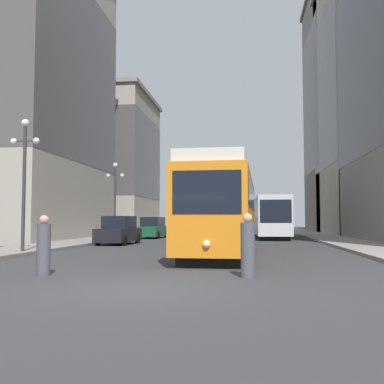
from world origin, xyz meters
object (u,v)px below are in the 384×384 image
at_px(pedestrian_crossing_near, 44,247).
at_px(lamp_post_left_far, 115,189).
at_px(pedestrian_crossing_far, 248,248).
at_px(transit_bus, 270,216).
at_px(parked_car_left_near, 119,231).
at_px(streetcar, 224,208).
at_px(parked_car_left_mid, 153,228).
at_px(lamp_post_left_near, 24,165).

bearing_deg(pedestrian_crossing_near, lamp_post_left_far, 79.23).
height_order(pedestrian_crossing_far, lamp_post_left_far, lamp_post_left_far).
xyz_separation_m(transit_bus, lamp_post_left_far, (-12.04, -6.31, 2.01)).
bearing_deg(pedestrian_crossing_far, parked_car_left_near, 45.19).
xyz_separation_m(streetcar, transit_bus, (2.96, 18.79, -0.15)).
height_order(pedestrian_crossing_near, lamp_post_left_far, lamp_post_left_far).
relative_size(parked_car_left_mid, pedestrian_crossing_near, 2.87).
bearing_deg(streetcar, transit_bus, 82.60).
bearing_deg(transit_bus, streetcar, -100.19).
distance_m(parked_car_left_near, lamp_post_left_near, 9.55).
relative_size(streetcar, lamp_post_left_near, 2.27).
bearing_deg(pedestrian_crossing_far, streetcar, 24.84).
bearing_deg(lamp_post_left_far, transit_bus, 27.65).
distance_m(pedestrian_crossing_near, lamp_post_left_far, 22.04).
xyz_separation_m(streetcar, pedestrian_crossing_near, (-4.59, -8.86, -1.31)).
distance_m(transit_bus, lamp_post_left_far, 13.74).
bearing_deg(parked_car_left_near, parked_car_left_mid, 93.36).
bearing_deg(pedestrian_crossing_far, lamp_post_left_near, 72.98).
height_order(parked_car_left_near, pedestrian_crossing_near, parked_car_left_near).
distance_m(transit_bus, pedestrian_crossing_near, 28.69).
distance_m(streetcar, transit_bus, 19.02).
bearing_deg(transit_bus, parked_car_left_near, -132.42).
distance_m(transit_bus, parked_car_left_near, 15.44).
relative_size(parked_car_left_near, lamp_post_left_near, 0.72).
bearing_deg(lamp_post_left_near, parked_car_left_mid, 84.27).
xyz_separation_m(transit_bus, pedestrian_crossing_far, (-1.85, -27.37, -1.14)).
bearing_deg(streetcar, parked_car_left_near, 136.46).
relative_size(parked_car_left_mid, pedestrian_crossing_far, 2.80).
height_order(pedestrian_crossing_far, lamp_post_left_near, lamp_post_left_near).
height_order(parked_car_left_near, lamp_post_left_near, lamp_post_left_near).
bearing_deg(lamp_post_left_near, streetcar, 9.84).
distance_m(parked_car_left_near, parked_car_left_mid, 10.19).
bearing_deg(streetcar, lamp_post_left_far, 127.59).
distance_m(transit_bus, pedestrian_crossing_far, 27.46).
height_order(parked_car_left_near, lamp_post_left_far, lamp_post_left_far).
height_order(transit_bus, pedestrian_crossing_far, transit_bus).
bearing_deg(pedestrian_crossing_far, pedestrian_crossing_near, 110.35).
bearing_deg(lamp_post_left_near, transit_bus, 59.41).
bearing_deg(streetcar, pedestrian_crossing_far, -81.10).
relative_size(streetcar, lamp_post_left_far, 2.36).
bearing_deg(parked_car_left_near, pedestrian_crossing_near, -77.50).
relative_size(lamp_post_left_near, lamp_post_left_far, 1.04).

